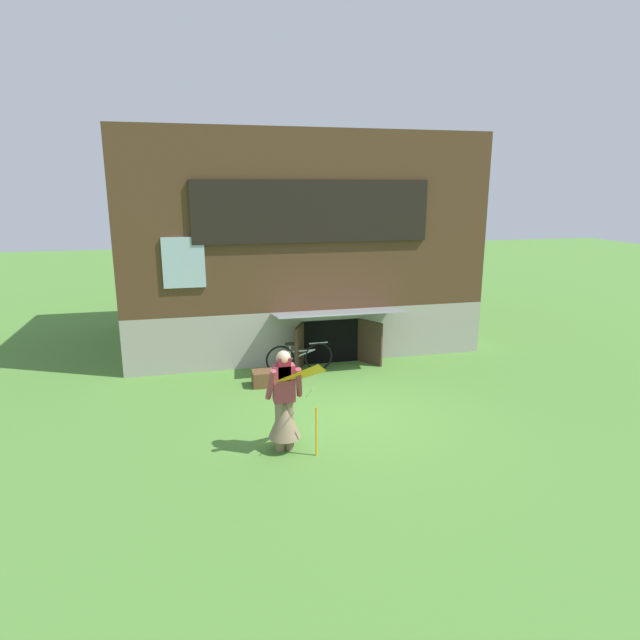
{
  "coord_description": "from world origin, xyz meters",
  "views": [
    {
      "loc": [
        -2.71,
        -8.97,
        4.1
      ],
      "look_at": [
        -0.39,
        0.74,
        1.64
      ],
      "focal_mm": 30.21,
      "sensor_mm": 36.0,
      "label": 1
    }
  ],
  "objects_px": {
    "wooden_crate": "(264,378)",
    "person": "(284,409)",
    "bicycle_silver": "(299,357)",
    "kite": "(318,386)"
  },
  "relations": [
    {
      "from": "wooden_crate",
      "to": "bicycle_silver",
      "type": "bearing_deg",
      "value": 36.75
    },
    {
      "from": "kite",
      "to": "bicycle_silver",
      "type": "relative_size",
      "value": 0.94
    },
    {
      "from": "person",
      "to": "bicycle_silver",
      "type": "xyz_separation_m",
      "value": [
        0.97,
        3.64,
        -0.36
      ]
    },
    {
      "from": "person",
      "to": "bicycle_silver",
      "type": "relative_size",
      "value": 1.07
    },
    {
      "from": "person",
      "to": "kite",
      "type": "distance_m",
      "value": 0.84
    },
    {
      "from": "wooden_crate",
      "to": "person",
      "type": "bearing_deg",
      "value": -91.0
    },
    {
      "from": "person",
      "to": "kite",
      "type": "relative_size",
      "value": 1.14
    },
    {
      "from": "kite",
      "to": "bicycle_silver",
      "type": "height_order",
      "value": "kite"
    },
    {
      "from": "person",
      "to": "kite",
      "type": "xyz_separation_m",
      "value": [
        0.43,
        -0.49,
        0.54
      ]
    },
    {
      "from": "bicycle_silver",
      "to": "wooden_crate",
      "type": "relative_size",
      "value": 3.3
    }
  ]
}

